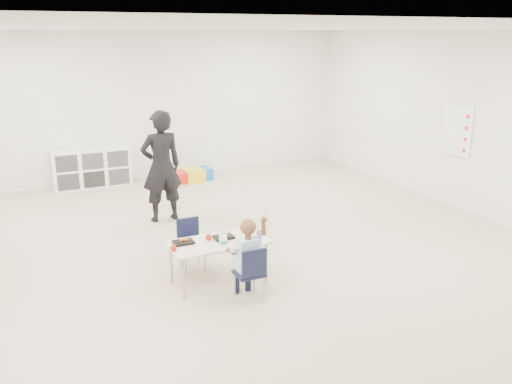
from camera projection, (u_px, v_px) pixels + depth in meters
name	position (u px, v px, depth m)	size (l,w,h in m)	color
room	(245.00, 151.00, 6.46)	(9.00, 9.02, 2.80)	tan
table	(219.00, 262.00, 6.13)	(1.11, 0.56, 0.51)	beige
chair_near	(249.00, 272.00, 5.75)	(0.30, 0.28, 0.61)	black
chair_far	(192.00, 245.00, 6.49)	(0.30, 0.28, 0.61)	black
child	(249.00, 257.00, 5.70)	(0.41, 0.41, 0.96)	#BADBFC
lunch_tray_near	(224.00, 237.00, 6.14)	(0.22, 0.16, 0.03)	black
lunch_tray_far	(183.00, 242.00, 5.99)	(0.22, 0.16, 0.03)	black
milk_carton	(223.00, 240.00, 5.97)	(0.07, 0.07, 0.10)	white
bread_roll	(248.00, 237.00, 6.08)	(0.09, 0.09, 0.07)	tan
apple_near	(209.00, 237.00, 6.08)	(0.07, 0.07, 0.07)	#9D1B0E
apple_far	(174.00, 248.00, 5.78)	(0.07, 0.07, 0.07)	#9D1B0E
cubby_shelf	(92.00, 168.00, 9.99)	(1.40, 0.40, 0.70)	white
rules_poster	(457.00, 130.00, 8.65)	(0.02, 0.60, 0.80)	white
adult	(161.00, 166.00, 8.05)	(0.61, 0.40, 1.68)	black
bin_red	(178.00, 177.00, 10.33)	(0.32, 0.41, 0.20)	red
bin_yellow	(194.00, 175.00, 10.44)	(0.36, 0.46, 0.23)	yellow
bin_blue	(201.00, 173.00, 10.59)	(0.35, 0.44, 0.22)	blue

